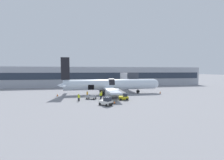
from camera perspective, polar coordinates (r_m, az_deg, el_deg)
ground_plane at (r=41.50m, az=0.91°, el=-6.38°), size 500.00×500.00×0.00m
terminal_strip at (r=73.42m, az=-4.21°, el=1.39°), size 98.84×12.23×8.90m
jet_bridge_stub at (r=54.37m, az=6.32°, el=1.22°), size 3.36×13.05×6.58m
airplane at (r=45.72m, az=-0.96°, el=-1.94°), size 31.39×25.89×11.02m
baggage_tug_lead at (r=37.14m, az=4.57°, el=-6.50°), size 2.58×2.31×1.60m
baggage_tug_mid at (r=31.17m, az=-2.26°, el=-8.30°), size 2.90×3.11×1.76m
baggage_cart_loading at (r=38.45m, az=-7.85°, el=-6.48°), size 3.49×2.40×0.99m
ground_crew_loader_a at (r=36.24m, az=-12.45°, el=-6.49°), size 0.55×0.52×1.68m
ground_crew_loader_b at (r=39.35m, az=-4.17°, el=-5.71°), size 0.55×0.45×1.58m
ground_crew_driver at (r=40.52m, az=-9.41°, el=-5.35°), size 0.48×0.61×1.75m
ground_crew_supervisor at (r=38.44m, az=-4.35°, el=-5.83°), size 0.59×0.43×1.70m
ground_crew_helper at (r=37.54m, az=-12.67°, el=-6.25°), size 0.42×0.54×1.55m
ground_crew_marshal at (r=41.27m, az=-3.96°, el=-5.21°), size 0.54×0.54×1.67m
safety_cone_nose at (r=49.84m, az=17.88°, el=-4.49°), size 0.52×0.52×0.74m
safety_cone_engine_left at (r=33.08m, az=0.94°, el=-8.43°), size 0.63×0.63×0.60m
safety_cone_wingtip at (r=40.20m, az=2.45°, el=-6.26°), size 0.53×0.53×0.66m
safety_cone_tail at (r=45.14m, az=-20.10°, el=-5.33°), size 0.58×0.58×0.76m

